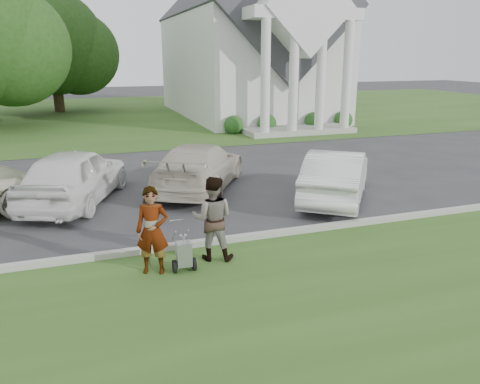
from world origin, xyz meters
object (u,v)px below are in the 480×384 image
tree_back (53,48)px  striping_cart (184,255)px  car_c (199,166)px  parking_meter_near (147,224)px  church (248,29)px  person_left (152,231)px  car_d (336,175)px  person_right (213,219)px  car_b (74,176)px

tree_back → striping_cart: (3.09, -30.58, -4.36)m
tree_back → car_c: size_ratio=1.86×
parking_meter_near → car_c: (2.44, 5.42, -0.19)m
parking_meter_near → car_c: bearing=65.8°
striping_cart → car_c: size_ratio=0.18×
church → person_left: (-10.50, -23.57, -5.05)m
car_d → person_left: bearing=64.8°
person_right → car_b: bearing=-40.1°
person_left → car_b: person_left is taller
church → car_d: 21.49m
striping_cart → parking_meter_near: parking_meter_near is taller
person_left → car_d: size_ratio=0.39×
tree_back → car_c: 25.51m
car_b → car_d: bearing=-174.8°
person_left → car_d: person_left is taller
person_right → parking_meter_near: person_right is taller
striping_cart → person_left: size_ratio=0.52×
tree_back → person_left: 30.79m
parking_meter_near → car_d: (6.02, 2.91, -0.18)m
car_c → car_d: car_d is taller
person_left → car_d: bearing=47.3°
car_d → car_c: bearing=1.5°
church → car_c: size_ratio=4.67×
parking_meter_near → car_b: 5.30m
tree_back → striping_cart: bearing=-84.2°
tree_back → car_b: bearing=-87.5°
person_right → striping_cart: bearing=50.6°
person_left → parking_meter_near: person_left is taller
tree_back → church: bearing=-27.8°
church → striping_cart: bearing=-112.7°
car_d → striping_cart: bearing=68.4°
church → car_b: size_ratio=4.97×
striping_cart → person_left: 0.79m
striping_cart → car_b: 5.94m
church → car_d: church is taller
striping_cart → parking_meter_near: size_ratio=0.62×
striping_cart → car_b: car_b is taller
tree_back → parking_meter_near: 30.47m
church → parking_meter_near: bearing=-114.4°
person_right → car_c: (1.08, 5.47, -0.16)m
car_b → striping_cart: bearing=131.7°
striping_cart → parking_meter_near: (-0.64, 0.45, 0.57)m
tree_back → car_b: tree_back is taller
striping_cart → car_d: (5.39, 3.36, 0.39)m
tree_back → person_right: (3.81, -30.19, -3.82)m
tree_back → person_left: tree_back is taller
parking_meter_near → car_b: bearing=105.1°
parking_meter_near → car_b: size_ratio=0.31×
car_b → car_c: (3.82, 0.30, -0.08)m
parking_meter_near → car_c: 5.94m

